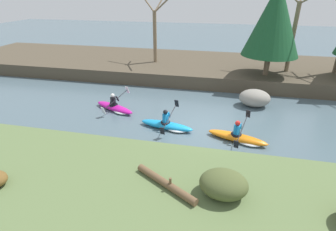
# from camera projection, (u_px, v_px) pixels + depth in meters

# --- Properties ---
(ground_plane) EXTENTS (90.00, 90.00, 0.00)m
(ground_plane) POSITION_uv_depth(u_px,v_px,m) (203.00, 128.00, 13.07)
(ground_plane) COLOR #4C606B
(riverbank_near) EXTENTS (44.00, 5.54, 0.59)m
(riverbank_near) POSITION_uv_depth(u_px,v_px,m) (186.00, 202.00, 8.09)
(riverbank_near) COLOR #5B7042
(riverbank_near) RESTS_ON ground
(riverbank_far) EXTENTS (44.00, 8.37, 0.94)m
(riverbank_far) POSITION_uv_depth(u_px,v_px,m) (215.00, 68.00, 21.20)
(riverbank_far) COLOR #4C4233
(riverbank_far) RESTS_ON ground
(conifer_tree_far_left) EXTENTS (3.64, 3.64, 5.87)m
(conifer_tree_far_left) POSITION_uv_depth(u_px,v_px,m) (274.00, 19.00, 16.46)
(conifer_tree_far_left) COLOR brown
(conifer_tree_far_left) RESTS_ON riverbank_far
(bare_tree_upstream) EXTENTS (2.88, 2.84, 5.15)m
(bare_tree_upstream) POSITION_uv_depth(u_px,v_px,m) (155.00, 31.00, 20.20)
(bare_tree_upstream) COLOR #7A664C
(bare_tree_upstream) RESTS_ON riverbank_far
(bare_tree_mid_upstream) EXTENTS (3.40, 3.36, 6.15)m
(bare_tree_mid_upstream) POSITION_uv_depth(u_px,v_px,m) (295.00, 29.00, 17.57)
(bare_tree_mid_upstream) COLOR #7A664C
(bare_tree_mid_upstream) RESTS_ON riverbank_far
(shrub_clump_second) EXTENTS (1.46, 1.21, 0.79)m
(shrub_clump_second) POSITION_uv_depth(u_px,v_px,m) (224.00, 184.00, 7.82)
(shrub_clump_second) COLOR #4C562D
(shrub_clump_second) RESTS_ON riverbank_near
(kayaker_lead) EXTENTS (2.77, 2.04, 1.20)m
(kayaker_lead) POSITION_uv_depth(u_px,v_px,m) (240.00, 138.00, 11.82)
(kayaker_lead) COLOR orange
(kayaker_lead) RESTS_ON ground
(kayaker_middle) EXTENTS (2.80, 2.07, 1.20)m
(kayaker_middle) POSITION_uv_depth(u_px,v_px,m) (169.00, 125.00, 12.88)
(kayaker_middle) COLOR #1993D6
(kayaker_middle) RESTS_ON ground
(kayaker_trailing) EXTENTS (2.72, 1.97, 1.20)m
(kayaker_trailing) POSITION_uv_depth(u_px,v_px,m) (116.00, 108.00, 14.82)
(kayaker_trailing) COLOR #C61999
(kayaker_trailing) RESTS_ON ground
(boulder_midstream) EXTENTS (1.78, 1.39, 1.00)m
(boulder_midstream) POSITION_uv_depth(u_px,v_px,m) (255.00, 98.00, 15.30)
(boulder_midstream) COLOR gray
(boulder_midstream) RESTS_ON ground
(driftwood_log) EXTENTS (2.21, 1.47, 0.44)m
(driftwood_log) POSITION_uv_depth(u_px,v_px,m) (166.00, 183.00, 8.25)
(driftwood_log) COLOR brown
(driftwood_log) RESTS_ON riverbank_near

